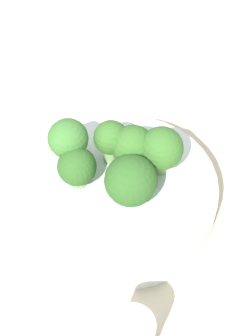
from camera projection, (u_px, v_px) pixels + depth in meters
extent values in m
plane|color=beige|center=(126.00, 209.00, 0.60)|extent=(3.00, 3.00, 0.00)
cylinder|color=silver|center=(126.00, 197.00, 0.59)|extent=(0.19, 0.19, 0.05)
cylinder|color=#84AD66|center=(69.00, 153.00, 0.57)|extent=(0.02, 0.02, 0.03)
sphere|color=#3D7533|center=(68.00, 139.00, 0.55)|extent=(0.04, 0.04, 0.04)
cylinder|color=#7A9E5B|center=(160.00, 162.00, 0.57)|extent=(0.02, 0.02, 0.03)
sphere|color=#386B28|center=(161.00, 148.00, 0.55)|extent=(0.04, 0.04, 0.04)
cylinder|color=#8EB770|center=(133.00, 158.00, 0.57)|extent=(0.02, 0.02, 0.02)
sphere|color=#386B28|center=(133.00, 146.00, 0.56)|extent=(0.04, 0.04, 0.04)
cylinder|color=#84AD66|center=(131.00, 192.00, 0.55)|extent=(0.02, 0.02, 0.02)
sphere|color=#2D5B23|center=(131.00, 180.00, 0.53)|extent=(0.05, 0.05, 0.05)
cylinder|color=#84AD66|center=(78.00, 176.00, 0.56)|extent=(0.03, 0.03, 0.02)
sphere|color=#2D5B23|center=(77.00, 167.00, 0.55)|extent=(0.04, 0.04, 0.04)
cylinder|color=#84AD66|center=(111.00, 150.00, 0.58)|extent=(0.02, 0.02, 0.03)
sphere|color=#386B28|center=(111.00, 137.00, 0.56)|extent=(0.04, 0.04, 0.04)
cylinder|color=#B7B7BC|center=(132.00, 329.00, 0.46)|extent=(0.04, 0.04, 0.01)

